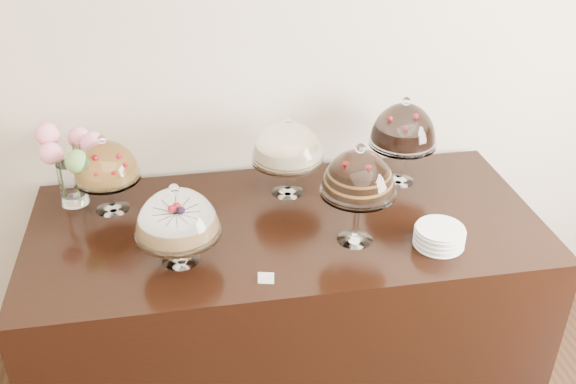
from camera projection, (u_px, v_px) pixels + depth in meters
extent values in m
cube|color=beige|center=(315.00, 44.00, 2.96)|extent=(5.00, 0.04, 3.00)
cube|color=black|center=(286.00, 302.00, 3.00)|extent=(2.20, 1.00, 0.90)
cone|color=white|center=(181.00, 257.00, 2.53)|extent=(0.15, 0.15, 0.02)
cylinder|color=white|center=(180.00, 244.00, 2.50)|extent=(0.03, 0.03, 0.10)
cylinder|color=white|center=(178.00, 232.00, 2.47)|extent=(0.33, 0.33, 0.01)
cylinder|color=tan|center=(178.00, 224.00, 2.45)|extent=(0.28, 0.28, 0.07)
sphere|color=#AC0D19|center=(196.00, 210.00, 2.46)|extent=(0.02, 0.02, 0.02)
sphere|color=#AC0D19|center=(162.00, 209.00, 2.47)|extent=(0.02, 0.02, 0.02)
sphere|color=#AC0D19|center=(172.00, 226.00, 2.36)|extent=(0.02, 0.02, 0.02)
sphere|color=white|center=(174.00, 189.00, 2.37)|extent=(0.04, 0.04, 0.04)
cone|color=white|center=(355.00, 237.00, 2.65)|extent=(0.15, 0.15, 0.02)
cylinder|color=white|center=(356.00, 214.00, 2.59)|extent=(0.03, 0.03, 0.20)
cylinder|color=white|center=(358.00, 191.00, 2.54)|extent=(0.30, 0.30, 0.01)
cylinder|color=black|center=(359.00, 179.00, 2.51)|extent=(0.21, 0.21, 0.10)
sphere|color=#AC0D19|center=(372.00, 162.00, 2.50)|extent=(0.02, 0.02, 0.02)
sphere|color=#AC0D19|center=(351.00, 159.00, 2.52)|extent=(0.02, 0.02, 0.02)
sphere|color=#AC0D19|center=(346.00, 168.00, 2.46)|extent=(0.02, 0.02, 0.02)
sphere|color=#AC0D19|center=(368.00, 172.00, 2.43)|extent=(0.02, 0.02, 0.02)
sphere|color=white|center=(361.00, 148.00, 2.44)|extent=(0.04, 0.04, 0.04)
cone|color=white|center=(288.00, 190.00, 2.98)|extent=(0.15, 0.15, 0.02)
cylinder|color=white|center=(288.00, 174.00, 2.94)|extent=(0.03, 0.03, 0.14)
cylinder|color=white|center=(288.00, 159.00, 2.90)|extent=(0.33, 0.33, 0.01)
cylinder|color=#FFEDC5|center=(288.00, 151.00, 2.88)|extent=(0.27, 0.27, 0.06)
sphere|color=white|center=(288.00, 120.00, 2.80)|extent=(0.04, 0.04, 0.04)
cone|color=white|center=(399.00, 178.00, 3.08)|extent=(0.15, 0.15, 0.02)
cylinder|color=white|center=(400.00, 160.00, 3.03)|extent=(0.03, 0.03, 0.17)
cylinder|color=white|center=(402.00, 143.00, 2.98)|extent=(0.31, 0.31, 0.01)
cylinder|color=black|center=(403.00, 134.00, 2.96)|extent=(0.25, 0.25, 0.08)
sphere|color=#AC0D19|center=(416.00, 121.00, 2.96)|extent=(0.02, 0.02, 0.02)
sphere|color=#AC0D19|center=(390.00, 121.00, 2.96)|extent=(0.02, 0.02, 0.02)
sphere|color=#AC0D19|center=(406.00, 131.00, 2.87)|extent=(0.02, 0.02, 0.02)
sphere|color=white|center=(406.00, 101.00, 2.87)|extent=(0.04, 0.04, 0.04)
cone|color=white|center=(113.00, 206.00, 2.86)|extent=(0.15, 0.15, 0.02)
cylinder|color=white|center=(110.00, 191.00, 2.82)|extent=(0.03, 0.03, 0.13)
cylinder|color=white|center=(108.00, 177.00, 2.78)|extent=(0.29, 0.29, 0.01)
cylinder|color=#C18938|center=(107.00, 172.00, 2.77)|extent=(0.23, 0.23, 0.04)
sphere|color=#AC0D19|center=(121.00, 163.00, 2.78)|extent=(0.02, 0.02, 0.02)
sphere|color=#AC0D19|center=(110.00, 160.00, 2.81)|extent=(0.02, 0.02, 0.02)
sphere|color=#AC0D19|center=(96.00, 163.00, 2.78)|extent=(0.02, 0.02, 0.02)
sphere|color=#AC0D19|center=(91.00, 170.00, 2.73)|extent=(0.02, 0.02, 0.02)
sphere|color=#AC0D19|center=(102.00, 174.00, 2.70)|extent=(0.02, 0.02, 0.02)
sphere|color=#AC0D19|center=(117.00, 170.00, 2.72)|extent=(0.02, 0.02, 0.02)
sphere|color=white|center=(102.00, 139.00, 2.69)|extent=(0.04, 0.04, 0.04)
cylinder|color=white|center=(72.00, 183.00, 2.86)|extent=(0.11, 0.11, 0.20)
cylinder|color=#476B2D|center=(83.00, 170.00, 2.83)|extent=(0.01, 0.01, 0.25)
sphere|color=pink|center=(93.00, 144.00, 2.77)|extent=(0.11, 0.11, 0.11)
cylinder|color=#476B2D|center=(77.00, 166.00, 2.87)|extent=(0.01, 0.01, 0.23)
sphere|color=pink|center=(79.00, 138.00, 2.86)|extent=(0.10, 0.10, 0.10)
cylinder|color=#476B2D|center=(61.00, 165.00, 2.83)|extent=(0.01, 0.01, 0.29)
sphere|color=pink|center=(47.00, 134.00, 2.77)|extent=(0.10, 0.10, 0.10)
cylinder|color=#476B2D|center=(63.00, 174.00, 2.81)|extent=(0.01, 0.01, 0.23)
sphere|color=pink|center=(51.00, 153.00, 2.73)|extent=(0.10, 0.10, 0.10)
cylinder|color=#476B2D|center=(76.00, 179.00, 2.79)|extent=(0.01, 0.01, 0.23)
sphere|color=#659548|center=(78.00, 162.00, 2.68)|extent=(0.10, 0.10, 0.10)
cylinder|color=silver|center=(438.00, 244.00, 2.62)|extent=(0.20, 0.20, 0.01)
cylinder|color=silver|center=(438.00, 242.00, 2.62)|extent=(0.19, 0.19, 0.01)
cylinder|color=silver|center=(439.00, 240.00, 2.61)|extent=(0.20, 0.20, 0.01)
cylinder|color=silver|center=(439.00, 237.00, 2.61)|extent=(0.19, 0.19, 0.01)
cylinder|color=silver|center=(439.00, 235.00, 2.60)|extent=(0.20, 0.20, 0.01)
cylinder|color=silver|center=(440.00, 233.00, 2.59)|extent=(0.19, 0.19, 0.01)
cylinder|color=silver|center=(440.00, 231.00, 2.59)|extent=(0.20, 0.20, 0.01)
cylinder|color=silver|center=(440.00, 229.00, 2.58)|extent=(0.19, 0.19, 0.01)
cube|color=white|center=(266.00, 278.00, 2.40)|extent=(0.06, 0.03, 0.04)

